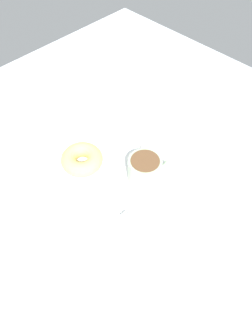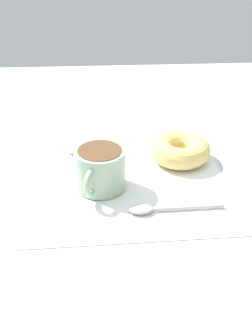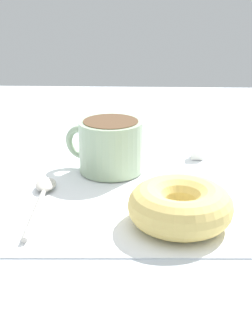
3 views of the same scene
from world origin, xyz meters
TOP-DOWN VIEW (x-y plane):
  - ground_plane at (0.00, 0.00)cm, footprint 120.00×120.00cm
  - napkin at (-2.24, 2.07)cm, footprint 33.50×33.50cm
  - coffee_cup at (-6.50, 0.07)cm, footprint 8.10×10.51cm
  - donut at (7.62, 7.83)cm, footprint 10.55×10.55cm
  - spoon at (1.64, -7.27)cm, footprint 14.41×2.52cm
  - sugar_cube at (-11.44, 11.59)cm, footprint 1.66×1.66cm

SIDE VIEW (x-z plane):
  - ground_plane at x=0.00cm, z-range -2.00..0.00cm
  - napkin at x=-2.24cm, z-range 0.00..0.30cm
  - spoon at x=1.64cm, z-range 0.25..1.15cm
  - sugar_cube at x=-11.44cm, z-range 0.30..1.96cm
  - donut at x=7.62cm, z-range 0.30..4.17cm
  - coffee_cup at x=-6.50cm, z-range 0.43..7.05cm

